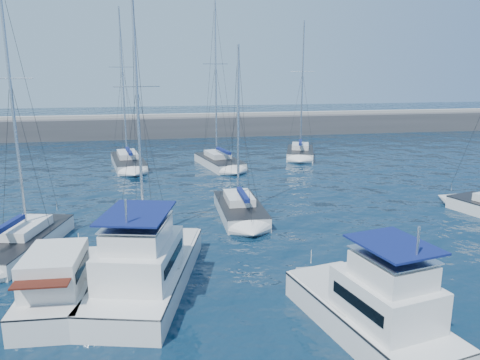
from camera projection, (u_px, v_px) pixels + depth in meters
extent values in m
plane|color=black|center=(290.00, 275.00, 24.37)|extent=(220.00, 220.00, 0.00)
cube|color=#424244|center=(198.00, 129.00, 73.87)|extent=(160.00, 6.00, 4.00)
cube|color=gray|center=(198.00, 115.00, 73.35)|extent=(160.00, 1.20, 0.50)
cube|color=silver|center=(63.00, 293.00, 21.52)|extent=(3.09, 7.39, 1.60)
cube|color=#262628|center=(61.00, 278.00, 21.34)|extent=(3.15, 7.39, 0.08)
cube|color=silver|center=(55.00, 269.00, 20.29)|extent=(2.48, 3.48, 1.60)
cube|color=black|center=(55.00, 268.00, 20.27)|extent=(2.50, 2.81, 0.45)
cube|color=#42150D|center=(46.00, 276.00, 18.94)|extent=(2.29, 2.32, 0.07)
cube|color=silver|center=(149.00, 279.00, 23.03)|extent=(6.05, 10.88, 1.60)
cube|color=#262628|center=(148.00, 264.00, 22.85)|extent=(6.12, 10.90, 0.08)
cube|color=silver|center=(140.00, 258.00, 21.44)|extent=(4.17, 5.39, 1.60)
cube|color=black|center=(140.00, 257.00, 21.42)|extent=(4.00, 4.48, 0.45)
cube|color=silver|center=(138.00, 234.00, 20.95)|extent=(3.22, 3.85, 0.90)
cube|color=#0E1953|center=(137.00, 213.00, 20.71)|extent=(3.64, 4.39, 0.08)
cube|color=silver|center=(367.00, 323.00, 19.03)|extent=(4.78, 8.65, 1.60)
cube|color=#262628|center=(368.00, 306.00, 18.86)|extent=(4.84, 8.66, 0.08)
cube|color=silver|center=(386.00, 298.00, 17.76)|extent=(3.40, 4.26, 1.60)
cube|color=black|center=(386.00, 296.00, 17.74)|extent=(3.29, 3.53, 0.45)
cube|color=silver|center=(392.00, 270.00, 17.29)|extent=(2.64, 3.04, 0.90)
cube|color=#0E1953|center=(394.00, 244.00, 17.05)|extent=(2.98, 3.47, 0.08)
cube|color=silver|center=(21.00, 246.00, 27.50)|extent=(4.88, 8.70, 1.30)
cube|color=#262628|center=(20.00, 236.00, 27.36)|extent=(4.93, 8.71, 0.06)
cube|color=silver|center=(24.00, 228.00, 27.78)|extent=(2.75, 3.96, 0.55)
cylinder|color=silver|center=(12.00, 104.00, 26.37)|extent=(0.18, 0.18, 14.14)
cylinder|color=silver|center=(6.00, 229.00, 25.95)|extent=(1.10, 4.02, 0.12)
cube|color=#0E1953|center=(5.00, 227.00, 25.82)|extent=(1.22, 3.68, 0.28)
cube|color=silver|center=(146.00, 238.00, 28.75)|extent=(4.13, 9.47, 1.30)
cube|color=#262628|center=(145.00, 228.00, 28.60)|extent=(4.19, 9.48, 0.06)
cube|color=silver|center=(144.00, 221.00, 29.06)|extent=(2.44, 4.23, 0.55)
cylinder|color=silver|center=(138.00, 109.00, 27.76)|extent=(0.18, 0.18, 13.31)
cylinder|color=silver|center=(147.00, 222.00, 27.12)|extent=(0.70, 4.56, 0.12)
cube|color=#0E1953|center=(147.00, 220.00, 26.99)|extent=(0.87, 4.14, 0.28)
cube|color=silver|center=(240.00, 212.00, 33.89)|extent=(2.95, 7.59, 1.30)
cube|color=#262628|center=(240.00, 204.00, 33.74)|extent=(3.01, 7.59, 0.06)
cube|color=silver|center=(239.00, 198.00, 34.12)|extent=(1.91, 3.33, 0.55)
cylinder|color=silver|center=(238.00, 122.00, 33.09)|extent=(0.18, 0.18, 10.61)
cylinder|color=silver|center=(243.00, 196.00, 32.45)|extent=(0.15, 3.79, 0.12)
cube|color=#0E1953|center=(243.00, 195.00, 32.32)|extent=(0.37, 3.41, 0.28)
cube|color=silver|center=(128.00, 164.00, 50.82)|extent=(4.36, 9.51, 1.30)
cube|color=#262628|center=(128.00, 158.00, 50.67)|extent=(4.42, 9.51, 0.06)
cube|color=silver|center=(127.00, 154.00, 51.12)|extent=(2.54, 4.26, 0.55)
cylinder|color=silver|center=(123.00, 82.00, 49.60)|extent=(0.18, 0.18, 15.15)
cylinder|color=silver|center=(129.00, 152.00, 49.20)|extent=(0.82, 4.54, 0.12)
cube|color=#0E1953|center=(129.00, 151.00, 49.08)|extent=(0.98, 4.12, 0.28)
cube|color=silver|center=(219.00, 164.00, 50.83)|extent=(4.80, 8.66, 1.30)
cube|color=#262628|center=(219.00, 158.00, 50.68)|extent=(4.86, 8.67, 0.06)
cube|color=silver|center=(218.00, 154.00, 51.07)|extent=(2.74, 3.93, 0.55)
cylinder|color=silver|center=(216.00, 79.00, 49.45)|extent=(0.18, 0.18, 15.69)
cylinder|color=silver|center=(223.00, 152.00, 49.38)|extent=(1.00, 4.02, 0.12)
cube|color=#0E1953|center=(223.00, 151.00, 49.25)|extent=(1.14, 3.67, 0.28)
cube|color=silver|center=(300.00, 154.00, 56.21)|extent=(5.04, 7.68, 1.30)
cube|color=#262628|center=(300.00, 149.00, 56.06)|extent=(5.09, 7.70, 0.06)
cube|color=silver|center=(300.00, 146.00, 56.41)|extent=(2.81, 3.56, 0.55)
cylinder|color=silver|center=(302.00, 84.00, 54.94)|extent=(0.18, 0.18, 14.28)
cylinder|color=silver|center=(300.00, 144.00, 54.82)|extent=(1.20, 3.42, 0.12)
cube|color=#0E1953|center=(300.00, 142.00, 54.69)|extent=(1.31, 3.15, 0.28)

